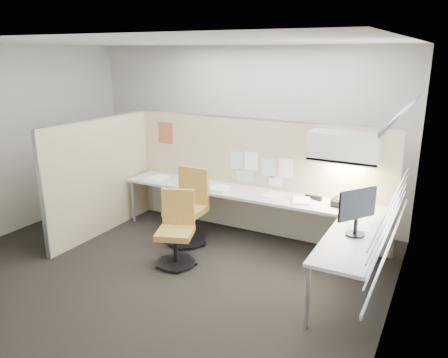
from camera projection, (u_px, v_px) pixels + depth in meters
The scene contains 26 objects.
floor at pixel (166, 265), 5.75m from camera, with size 5.50×4.50×0.01m, color black.
ceiling at pixel (156, 42), 4.96m from camera, with size 5.50×4.50×0.01m, color white.
wall_back at pixel (241, 133), 7.26m from camera, with size 5.50×0.02×2.80m, color beige.
wall_left at pixel (13, 141), 6.59m from camera, with size 0.02×4.50×2.80m, color beige.
wall_right at pixel (400, 195), 4.12m from camera, with size 0.02×4.50×2.80m, color beige.
window_pane at pixel (399, 179), 4.09m from camera, with size 0.01×2.80×1.30m, color #A8B7C3.
partition_back at pixel (255, 177), 6.61m from camera, with size 4.10×0.06×1.75m, color tan.
partition_left at pixel (101, 177), 6.60m from camera, with size 0.06×2.20×1.75m, color tan.
desk at pixel (265, 207), 6.11m from camera, with size 4.00×2.07×0.73m.
overhead_bin at pixel (344, 147), 5.65m from camera, with size 0.90×0.36×0.38m, color beige.
task_light_strip at pixel (343, 163), 5.71m from camera, with size 0.60×0.06×0.02m, color #FFEABF.
pinned_papers at pixel (259, 168), 6.50m from camera, with size 1.01×0.00×0.47m.
poster at pixel (165, 133), 7.15m from camera, with size 0.28×0.00×0.35m, color orange.
chair_left at pixel (189, 209), 6.33m from camera, with size 0.57×0.57×1.08m.
chair_right at pixel (176, 231), 5.69m from camera, with size 0.58×0.59×0.96m.
monitor at pixel (357, 209), 4.77m from camera, with size 0.32×0.43×0.54m.
phone at pixel (339, 203), 5.76m from camera, with size 0.23×0.21×0.12m.
stapler at pixel (310, 197), 6.08m from camera, with size 0.14×0.04×0.05m, color black.
tape_dispenser at pixel (318, 198), 6.00m from camera, with size 0.10×0.06×0.06m, color black.
coat_hook at pixel (62, 149), 5.97m from camera, with size 0.18×0.45×1.34m.
paper_stack_0 at pixel (158, 178), 7.02m from camera, with size 0.23×0.30×0.03m, color white.
paper_stack_1 at pixel (195, 184), 6.74m from camera, with size 0.23×0.30×0.02m, color white.
paper_stack_2 at pixel (220, 189), 6.44m from camera, with size 0.23×0.30×0.05m, color white.
paper_stack_3 at pixel (272, 195), 6.22m from camera, with size 0.23×0.30×0.01m, color white.
paper_stack_4 at pixel (301, 201), 5.94m from camera, with size 0.23×0.30×0.03m, color white.
paper_stack_5 at pixel (358, 226), 5.09m from camera, with size 0.23×0.30×0.02m, color white.
Camera 1 is at (3.12, -4.23, 2.70)m, focal length 35.00 mm.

